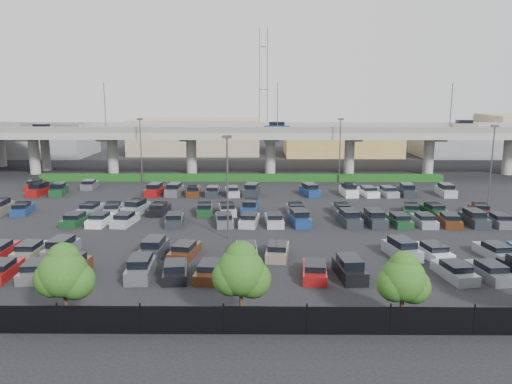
% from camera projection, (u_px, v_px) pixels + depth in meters
% --- Properties ---
extents(ground, '(280.00, 280.00, 0.00)m').
position_uv_depth(ground, '(232.00, 219.00, 57.59)').
color(ground, black).
extents(overpass, '(150.00, 13.00, 15.80)m').
position_uv_depth(overpass, '(241.00, 135.00, 87.58)').
color(overpass, gray).
rests_on(overpass, ground).
extents(hedge, '(66.00, 1.60, 1.10)m').
position_uv_depth(hedge, '(241.00, 178.00, 81.99)').
color(hedge, '#123E12').
rests_on(hedge, ground).
extents(fence, '(70.00, 0.10, 2.00)m').
position_uv_depth(fence, '(206.00, 320.00, 29.96)').
color(fence, black).
rests_on(fence, ground).
extents(tree_row, '(65.07, 3.66, 5.94)m').
position_uv_depth(tree_row, '(220.00, 270.00, 30.88)').
color(tree_row, '#332316').
rests_on(tree_row, ground).
extents(parked_cars, '(62.99, 41.63, 1.67)m').
position_uv_depth(parked_cars, '(233.00, 222.00, 53.82)').
color(parked_cars, '#262B31').
rests_on(parked_cars, ground).
extents(light_poles, '(66.90, 48.38, 10.30)m').
position_uv_depth(light_poles, '(198.00, 163.00, 58.35)').
color(light_poles, '#454549').
rests_on(light_poles, ground).
extents(distant_buildings, '(138.00, 24.00, 9.00)m').
position_uv_depth(distant_buildings, '(299.00, 138.00, 117.35)').
color(distant_buildings, gray).
rests_on(distant_buildings, ground).
extents(comm_tower, '(2.40, 2.40, 30.00)m').
position_uv_depth(comm_tower, '(263.00, 87.00, 127.03)').
color(comm_tower, '#454549').
rests_on(comm_tower, ground).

